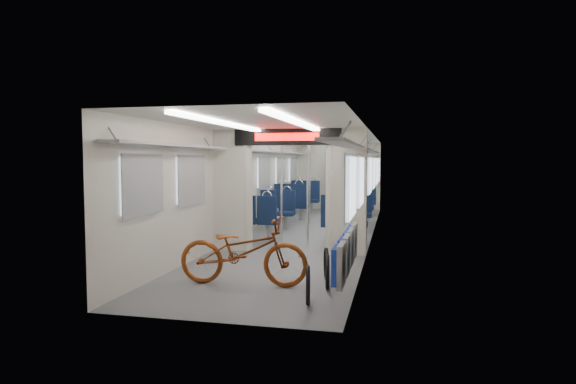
% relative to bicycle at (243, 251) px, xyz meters
% --- Properties ---
extents(carriage, '(12.00, 12.02, 2.31)m').
position_rel_bicycle_xyz_m(carriage, '(0.09, 4.19, 1.02)').
color(carriage, '#515456').
rests_on(carriage, ground).
extents(bicycle, '(1.84, 0.70, 0.95)m').
position_rel_bicycle_xyz_m(bicycle, '(0.00, 0.00, 0.00)').
color(bicycle, brown).
rests_on(bicycle, ground).
extents(flip_bench, '(0.12, 2.07, 0.48)m').
position_rel_bicycle_xyz_m(flip_bench, '(1.45, -0.23, 0.10)').
color(flip_bench, gray).
rests_on(flip_bench, carriage).
extents(bike_hoop_a, '(0.14, 0.48, 0.48)m').
position_rel_bicycle_xyz_m(bike_hoop_a, '(1.04, -0.70, -0.26)').
color(bike_hoop_a, black).
rests_on(bike_hoop_a, ground).
extents(bike_hoop_b, '(0.12, 0.48, 0.48)m').
position_rel_bicycle_xyz_m(bike_hoop_b, '(1.17, 0.04, -0.26)').
color(bike_hoop_b, black).
rests_on(bike_hoop_b, ground).
extents(bike_hoop_c, '(0.15, 0.47, 0.47)m').
position_rel_bicycle_xyz_m(bike_hoop_c, '(1.08, 0.53, -0.27)').
color(bike_hoop_c, black).
rests_on(bike_hoop_c, ground).
extents(seat_bay_near_left, '(0.89, 2.00, 1.08)m').
position_rel_bicycle_xyz_m(seat_bay_near_left, '(-0.84, 4.49, 0.06)').
color(seat_bay_near_left, black).
rests_on(seat_bay_near_left, ground).
extents(seat_bay_near_right, '(0.93, 2.18, 1.13)m').
position_rel_bicycle_xyz_m(seat_bay_near_right, '(1.03, 4.50, 0.08)').
color(seat_bay_near_right, black).
rests_on(seat_bay_near_right, ground).
extents(seat_bay_far_left, '(0.96, 2.31, 1.17)m').
position_rel_bicycle_xyz_m(seat_bay_far_left, '(-0.84, 8.12, 0.10)').
color(seat_bay_far_left, black).
rests_on(seat_bay_far_left, ground).
extents(seat_bay_far_right, '(0.89, 1.96, 1.06)m').
position_rel_bicycle_xyz_m(seat_bay_far_right, '(1.03, 7.90, 0.05)').
color(seat_bay_far_right, black).
rests_on(seat_bay_far_right, ground).
extents(stanchion_near_left, '(0.04, 0.04, 2.30)m').
position_rel_bicycle_xyz_m(stanchion_near_left, '(-0.15, 2.95, 0.67)').
color(stanchion_near_left, silver).
rests_on(stanchion_near_left, ground).
extents(stanchion_near_right, '(0.04, 0.04, 2.30)m').
position_rel_bicycle_xyz_m(stanchion_near_right, '(0.37, 2.95, 0.67)').
color(stanchion_near_right, silver).
rests_on(stanchion_near_right, ground).
extents(stanchion_far_left, '(0.05, 0.05, 2.30)m').
position_rel_bicycle_xyz_m(stanchion_far_left, '(-0.19, 6.38, 0.67)').
color(stanchion_far_left, silver).
rests_on(stanchion_far_left, ground).
extents(stanchion_far_right, '(0.04, 0.04, 2.30)m').
position_rel_bicycle_xyz_m(stanchion_far_right, '(0.41, 6.04, 0.67)').
color(stanchion_far_right, silver).
rests_on(stanchion_far_right, ground).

